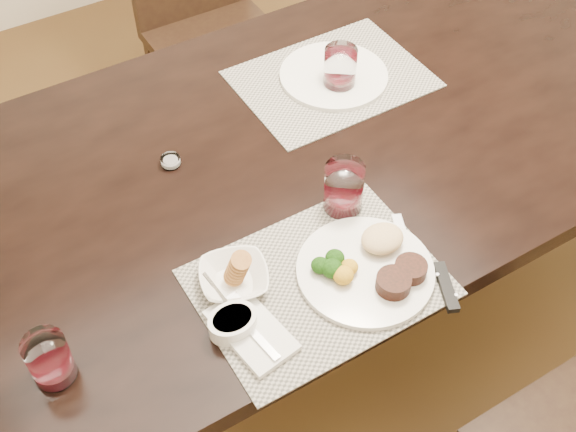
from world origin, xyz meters
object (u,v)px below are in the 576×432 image
steak_knife (436,276)px  wine_glass_near (344,189)px  chair_far (206,14)px  cracker_bowl (234,277)px  dinner_plate (372,266)px  far_plate (334,75)px

steak_knife → wine_glass_near: 0.26m
chair_far → steak_knife: 1.43m
cracker_bowl → wine_glass_near: 0.30m
cracker_bowl → wine_glass_near: (0.29, 0.06, 0.03)m
chair_far → dinner_plate: (-0.28, -1.31, 0.27)m
chair_far → steak_knife: (-0.18, -1.39, 0.26)m
chair_far → cracker_bowl: 1.34m
dinner_plate → cracker_bowl: bearing=174.6°
chair_far → dinner_plate: size_ratio=3.35×
chair_far → wine_glass_near: bearing=-101.5°
dinner_plate → far_plate: 0.61m
wine_glass_near → far_plate: 0.44m
steak_knife → wine_glass_near: bearing=125.1°
chair_far → wine_glass_near: chair_far is taller
dinner_plate → cracker_bowl: (-0.24, 0.11, 0.00)m
dinner_plate → cracker_bowl: cracker_bowl is taller
steak_knife → cracker_bowl: 0.39m
cracker_bowl → steak_knife: bearing=-29.3°
cracker_bowl → far_plate: size_ratio=0.62×
dinner_plate → far_plate: (0.27, 0.54, -0.01)m
cracker_bowl → wine_glass_near: bearing=11.5°
far_plate → dinner_plate: bearing=-116.5°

